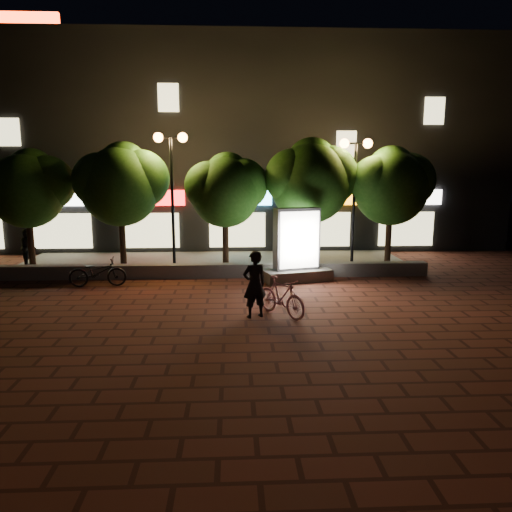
{
  "coord_description": "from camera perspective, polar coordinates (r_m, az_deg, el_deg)",
  "views": [
    {
      "loc": [
        0.79,
        -13.34,
        4.03
      ],
      "look_at": [
        1.51,
        1.5,
        1.25
      ],
      "focal_mm": 33.79,
      "sensor_mm": 36.0,
      "label": 1
    }
  ],
  "objects": [
    {
      "name": "tree_left",
      "position": [
        19.29,
        -15.64,
        8.47
      ],
      "size": [
        3.6,
        3.0,
        4.89
      ],
      "color": "black",
      "rests_on": "sidewalk"
    },
    {
      "name": "retaining_wall",
      "position": [
        17.77,
        -5.27,
        -1.73
      ],
      "size": [
        16.0,
        0.45,
        0.5
      ],
      "primitive_type": "cube",
      "color": "slate",
      "rests_on": "ground"
    },
    {
      "name": "building_block",
      "position": [
        26.36,
        -4.62,
        12.67
      ],
      "size": [
        28.0,
        8.12,
        11.3
      ],
      "color": "black",
      "rests_on": "ground"
    },
    {
      "name": "rider",
      "position": [
        12.91,
        -0.18,
        -3.38
      ],
      "size": [
        0.78,
        0.65,
        1.83
      ],
      "primitive_type": "imported",
      "rotation": [
        0.0,
        0.0,
        3.51
      ],
      "color": "black",
      "rests_on": "ground"
    },
    {
      "name": "sidewalk",
      "position": [
        20.26,
        -4.96,
        -0.8
      ],
      "size": [
        16.0,
        5.0,
        0.08
      ],
      "primitive_type": "cube",
      "color": "slate",
      "rests_on": "ground"
    },
    {
      "name": "pedestrian",
      "position": [
        21.33,
        -25.36,
        0.97
      ],
      "size": [
        0.87,
        0.93,
        1.52
      ],
      "primitive_type": "imported",
      "rotation": [
        0.0,
        0.0,
        2.09
      ],
      "color": "black",
      "rests_on": "sidewalk"
    },
    {
      "name": "tree_mid",
      "position": [
        18.83,
        -3.54,
        8.1
      ],
      "size": [
        3.24,
        2.7,
        4.5
      ],
      "color": "black",
      "rests_on": "sidewalk"
    },
    {
      "name": "street_lamp_right",
      "position": [
        19.13,
        11.65,
        9.97
      ],
      "size": [
        1.26,
        0.36,
        4.98
      ],
      "color": "black",
      "rests_on": "sidewalk"
    },
    {
      "name": "tree_far_right",
      "position": [
        19.83,
        15.8,
        8.29
      ],
      "size": [
        3.48,
        2.9,
        4.76
      ],
      "color": "black",
      "rests_on": "sidewalk"
    },
    {
      "name": "ad_kiosk",
      "position": [
        17.21,
        4.79,
        0.56
      ],
      "size": [
        2.61,
        1.76,
        2.59
      ],
      "color": "slate",
      "rests_on": "ground"
    },
    {
      "name": "scooter_parked",
      "position": [
        17.15,
        -18.24,
        -1.83
      ],
      "size": [
        1.94,
        0.81,
        1.0
      ],
      "primitive_type": "imported",
      "rotation": [
        0.0,
        0.0,
        1.65
      ],
      "color": "black",
      "rests_on": "ground"
    },
    {
      "name": "tree_right",
      "position": [
        19.06,
        6.56,
        9.13
      ],
      "size": [
        3.72,
        3.1,
        5.07
      ],
      "color": "black",
      "rests_on": "sidewalk"
    },
    {
      "name": "scooter_pink",
      "position": [
        13.14,
        3.0,
        -4.82
      ],
      "size": [
        1.49,
        1.75,
        1.08
      ],
      "primitive_type": "imported",
      "rotation": [
        0.0,
        0.0,
        0.64
      ],
      "color": "pink",
      "rests_on": "ground"
    },
    {
      "name": "tree_far_left",
      "position": [
        20.35,
        -25.36,
        7.51
      ],
      "size": [
        3.36,
        2.8,
        4.63
      ],
      "color": "black",
      "rests_on": "sidewalk"
    },
    {
      "name": "street_lamp_left",
      "position": [
        18.68,
        -9.99,
        10.43
      ],
      "size": [
        1.26,
        0.36,
        5.18
      ],
      "color": "black",
      "rests_on": "sidewalk"
    },
    {
      "name": "ground",
      "position": [
        13.96,
        -5.94,
        -6.24
      ],
      "size": [
        80.0,
        80.0,
        0.0
      ],
      "primitive_type": "plane",
      "color": "#55231A",
      "rests_on": "ground"
    }
  ]
}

